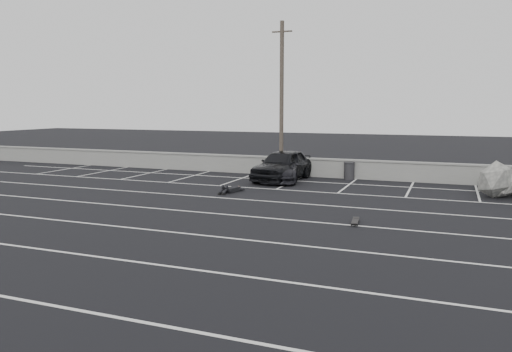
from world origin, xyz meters
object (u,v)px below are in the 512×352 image
at_px(skateboard, 355,221).
at_px(trash_bin, 349,171).
at_px(car_right, 282,168).
at_px(utility_pole, 282,99).
at_px(person, 234,187).
at_px(car_left, 283,165).

bearing_deg(skateboard, trash_bin, 95.74).
bearing_deg(car_right, utility_pole, 100.54).
relative_size(utility_pole, person, 3.89).
height_order(trash_bin, skateboard, trash_bin).
bearing_deg(skateboard, person, 139.37).
bearing_deg(skateboard, utility_pole, 114.80).
xyz_separation_m(car_left, trash_bin, (3.30, 1.60, -0.35)).
height_order(car_left, trash_bin, car_left).
distance_m(car_right, utility_pole, 3.90).
bearing_deg(utility_pole, car_left, -67.78).
xyz_separation_m(car_left, person, (-0.97, -4.31, -0.62)).
relative_size(car_left, trash_bin, 5.15).
bearing_deg(car_right, trash_bin, 15.40).
xyz_separation_m(utility_pole, skateboard, (5.99, -9.93, -4.26)).
relative_size(car_right, trash_bin, 4.89).
relative_size(car_right, skateboard, 5.35).
height_order(person, skateboard, person).
xyz_separation_m(car_left, car_right, (-0.01, -0.03, -0.16)).
xyz_separation_m(trash_bin, skateboard, (2.20, -10.33, -0.40)).
relative_size(person, skateboard, 2.54).
height_order(trash_bin, person, trash_bin).
distance_m(utility_pole, skateboard, 12.36).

